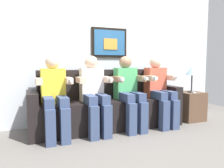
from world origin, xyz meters
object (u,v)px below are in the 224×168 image
object	(u,v)px
person_right_center	(129,90)
spare_remote_on_table	(192,92)
person_left_center	(94,91)
table_lamp	(192,72)
side_table_right	(190,106)
person_rightmost	(159,88)
couch	(108,108)
person_leftmost	(54,93)

from	to	relation	value
person_right_center	spare_remote_on_table	size ratio (longest dim) A/B	8.54
person_left_center	table_lamp	world-z (taller)	person_left_center
table_lamp	spare_remote_on_table	size ratio (longest dim) A/B	3.54
person_left_center	spare_remote_on_table	size ratio (longest dim) A/B	8.54
person_right_center	side_table_right	size ratio (longest dim) A/B	2.22
person_rightmost	table_lamp	size ratio (longest dim) A/B	2.41
couch	table_lamp	world-z (taller)	table_lamp
person_left_center	table_lamp	xyz separation A→B (m)	(1.78, 0.03, 0.25)
couch	table_lamp	size ratio (longest dim) A/B	5.08
side_table_right	couch	bearing A→B (deg)	175.96
table_lamp	person_rightmost	bearing A→B (deg)	-177.82
table_lamp	person_left_center	bearing A→B (deg)	-179.18
couch	person_left_center	size ratio (longest dim) A/B	2.11
person_leftmost	person_rightmost	bearing A→B (deg)	-0.02
person_leftmost	person_left_center	xyz separation A→B (m)	(0.55, 0.00, 0.00)
person_rightmost	person_leftmost	bearing A→B (deg)	179.98
person_right_center	table_lamp	size ratio (longest dim) A/B	2.41
couch	person_rightmost	world-z (taller)	person_rightmost
spare_remote_on_table	person_rightmost	bearing A→B (deg)	176.98
person_leftmost	person_rightmost	size ratio (longest dim) A/B	1.00
person_leftmost	person_right_center	world-z (taller)	same
person_leftmost	side_table_right	distance (m)	2.37
person_right_center	person_left_center	bearing A→B (deg)	179.95
person_leftmost	spare_remote_on_table	xyz separation A→B (m)	(2.29, -0.03, -0.10)
person_left_center	spare_remote_on_table	world-z (taller)	person_left_center
couch	person_leftmost	world-z (taller)	person_leftmost
couch	person_leftmost	distance (m)	0.89
person_right_center	person_rightmost	distance (m)	0.55
spare_remote_on_table	couch	bearing A→B (deg)	172.14
person_left_center	person_right_center	bearing A→B (deg)	-0.05
person_right_center	side_table_right	bearing A→B (deg)	2.83
person_rightmost	spare_remote_on_table	distance (m)	0.66
couch	table_lamp	bearing A→B (deg)	-5.43
couch	side_table_right	xyz separation A→B (m)	(1.52, -0.11, -0.06)
couch	person_leftmost	bearing A→B (deg)	-168.43
person_left_center	spare_remote_on_table	xyz separation A→B (m)	(1.74, -0.03, -0.10)
couch	person_rightmost	size ratio (longest dim) A/B	2.11
spare_remote_on_table	table_lamp	bearing A→B (deg)	61.83
person_leftmost	table_lamp	distance (m)	2.34
side_table_right	table_lamp	world-z (taller)	table_lamp
person_left_center	table_lamp	size ratio (longest dim) A/B	2.41
person_leftmost	person_right_center	bearing A→B (deg)	-0.02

